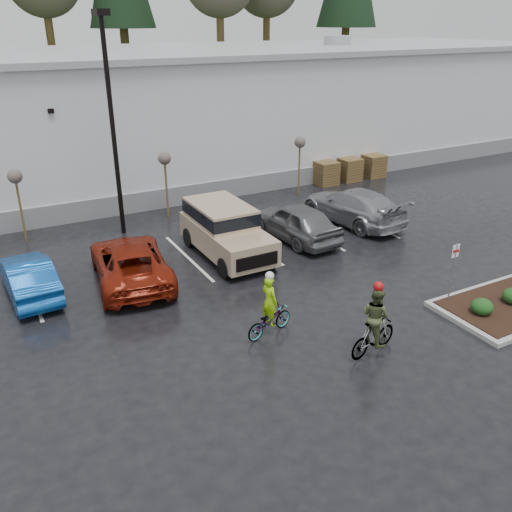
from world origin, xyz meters
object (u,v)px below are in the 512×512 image
pallet_stack_a (326,173)px  suv_tan (227,232)px  fire_lane_sign (453,266)px  pallet_stack_b (349,169)px  car_red (130,262)px  sapling_west (16,180)px  pallet_stack_c (373,166)px  car_far_silver (353,206)px  sapling_mid (165,162)px  sapling_east (300,145)px  car_grey (296,221)px  cyclist_olive (374,328)px  cyclist_hivis (269,315)px  lamppost (110,103)px  car_blue (28,277)px

pallet_stack_a → suv_tan: suv_tan is taller
pallet_stack_a → fire_lane_sign: 14.60m
pallet_stack_b → car_red: 16.80m
sapling_west → pallet_stack_a: (16.50, 1.00, -2.05)m
pallet_stack_c → car_far_silver: bearing=-136.3°
sapling_mid → pallet_stack_a: bearing=5.7°
sapling_mid → pallet_stack_b: 11.92m
sapling_east → pallet_stack_c: sapling_east is taller
sapling_mid → car_grey: (3.93, -5.34, -1.92)m
sapling_east → fire_lane_sign: (-2.20, -12.80, -1.32)m
sapling_east → cyclist_olive: bearing=-114.7°
sapling_mid → fire_lane_sign: 13.92m
car_red → pallet_stack_b: bearing=-147.9°
car_grey → cyclist_hivis: cyclist_hivis is taller
lamppost → sapling_east: size_ratio=2.88×
car_red → suv_tan: (4.09, 0.35, 0.28)m
sapling_mid → car_grey: size_ratio=0.67×
lamppost → car_grey: size_ratio=1.95×
pallet_stack_b → car_red: size_ratio=0.25×
sapling_west → sapling_mid: bearing=0.0°
car_grey → cyclist_olive: cyclist_olive is taller
car_far_silver → car_blue: bearing=-3.9°
fire_lane_sign → cyclist_olive: 4.34m
lamppost → cyclist_hivis: bearing=-81.8°
sapling_mid → cyclist_hivis: bearing=-94.9°
car_far_silver → sapling_west: bearing=-25.1°
sapling_east → pallet_stack_b: sapling_east is taller
sapling_west → pallet_stack_a: sapling_west is taller
car_blue → cyclist_olive: (8.17, -8.52, 0.14)m
fire_lane_sign → car_blue: 14.43m
pallet_stack_b → pallet_stack_c: same height
fire_lane_sign → suv_tan: (-4.81, 7.22, -0.38)m
pallet_stack_b → car_far_silver: size_ratio=0.24×
sapling_west → pallet_stack_c: sapling_west is taller
car_blue → car_red: bearing=167.0°
pallet_stack_b → suv_tan: 13.00m
fire_lane_sign → car_grey: size_ratio=0.46×
sapling_mid → sapling_east: same height
sapling_east → car_red: 12.74m
sapling_mid → fire_lane_sign: bearing=-67.5°
fire_lane_sign → cyclist_olive: size_ratio=0.96×
sapling_west → lamppost: bearing=-14.0°
sapling_mid → pallet_stack_c: sapling_mid is taller
sapling_mid → pallet_stack_b: bearing=4.9°
car_grey → sapling_east: bearing=-127.6°
sapling_mid → car_blue: size_ratio=0.76×
lamppost → pallet_stack_a: (12.50, 2.00, -5.01)m
sapling_mid → suv_tan: (0.49, -5.58, -1.70)m
pallet_stack_b → sapling_east: bearing=-166.6°
sapling_east → car_red: bearing=-151.9°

